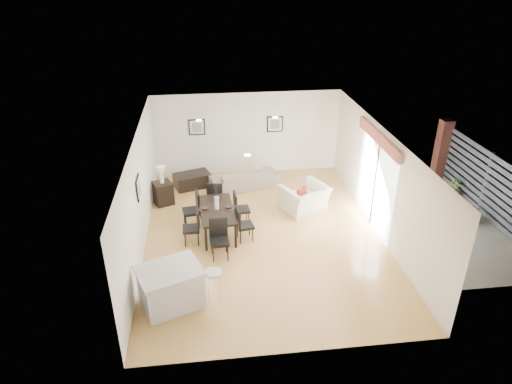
{
  "coord_description": "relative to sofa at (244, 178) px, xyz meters",
  "views": [
    {
      "loc": [
        -1.39,
        -9.93,
        6.36
      ],
      "look_at": [
        -0.15,
        0.4,
        1.06
      ],
      "focal_mm": 32.0,
      "sensor_mm": 36.0,
      "label": 1
    }
  ],
  "objects": [
    {
      "name": "side_table",
      "position": [
        -2.43,
        -0.78,
        0.03
      ],
      "size": [
        0.65,
        0.65,
        0.67
      ],
      "primitive_type": "cube",
      "rotation": [
        0.0,
        0.0,
        0.38
      ],
      "color": "black",
      "rests_on": "ground"
    },
    {
      "name": "dining_chair_foot",
      "position": [
        -0.95,
        -1.54,
        0.24
      ],
      "size": [
        0.47,
        0.47,
        0.97
      ],
      "rotation": [
        0.0,
        0.0,
        3.04
      ],
      "color": "black",
      "rests_on": "ground"
    },
    {
      "name": "sliding_door",
      "position": [
        3.18,
        -2.56,
        1.36
      ],
      "size": [
        0.12,
        2.7,
        2.57
      ],
      "color": "white",
      "rests_on": "wall_right"
    },
    {
      "name": "coffee_table",
      "position": [
        -1.61,
        0.24,
        -0.09
      ],
      "size": [
        1.24,
        0.97,
        0.43
      ],
      "primitive_type": "cube",
      "rotation": [
        0.0,
        0.0,
        0.33
      ],
      "color": "black",
      "rests_on": "ground"
    },
    {
      "name": "wall_left",
      "position": [
        -2.78,
        -2.86,
        1.05
      ],
      "size": [
        0.04,
        8.0,
        2.7
      ],
      "primitive_type": "cube",
      "color": "white",
      "rests_on": "ground"
    },
    {
      "name": "wall_right",
      "position": [
        3.22,
        -2.86,
        1.05
      ],
      "size": [
        0.04,
        8.0,
        2.7
      ],
      "primitive_type": "cube",
      "color": "white",
      "rests_on": "ground"
    },
    {
      "name": "wall_back",
      "position": [
        0.22,
        1.14,
        1.05
      ],
      "size": [
        6.0,
        0.04,
        2.7
      ],
      "primitive_type": "cube",
      "color": "white",
      "rests_on": "ground"
    },
    {
      "name": "armchair",
      "position": [
        1.54,
        -1.68,
        0.08
      ],
      "size": [
        1.5,
        1.43,
        0.76
      ],
      "primitive_type": "imported",
      "rotation": [
        0.0,
        0.0,
        3.59
      ],
      "color": "silver",
      "rests_on": "ground"
    },
    {
      "name": "courtyard_plant_a",
      "position": [
        5.79,
        -2.89,
        0.01
      ],
      "size": [
        0.7,
        0.65,
        0.64
      ],
      "primitive_type": "imported",
      "rotation": [
        0.0,
        0.0,
        -0.3
      ],
      "color": "#3C5825",
      "rests_on": "ground"
    },
    {
      "name": "ground",
      "position": [
        0.22,
        -2.86,
        -0.3
      ],
      "size": [
        8.0,
        8.0,
        0.0
      ],
      "primitive_type": "plane",
      "color": "#D8AD58",
      "rests_on": "ground"
    },
    {
      "name": "vase",
      "position": [
        -0.94,
        -2.58,
        0.69
      ],
      "size": [
        0.93,
        1.43,
        0.72
      ],
      "color": "white",
      "rests_on": "dining_table"
    },
    {
      "name": "dining_chair_head",
      "position": [
        -0.95,
        -3.61,
        0.24
      ],
      "size": [
        0.46,
        0.46,
        0.98
      ],
      "rotation": [
        0.0,
        0.0,
        0.05
      ],
      "color": "black",
      "rests_on": "ground"
    },
    {
      "name": "wall_front",
      "position": [
        0.22,
        -6.86,
        1.05
      ],
      "size": [
        6.0,
        0.04,
        2.7
      ],
      "primitive_type": "cube",
      "color": "white",
      "rests_on": "ground"
    },
    {
      "name": "ceiling",
      "position": [
        0.22,
        -2.86,
        2.4
      ],
      "size": [
        6.0,
        8.0,
        0.02
      ],
      "primitive_type": "cube",
      "color": "white",
      "rests_on": "wall_back"
    },
    {
      "name": "dining_chair_efar",
      "position": [
        -0.35,
        -2.16,
        0.2
      ],
      "size": [
        0.44,
        0.44,
        0.9
      ],
      "rotation": [
        0.0,
        0.0,
        1.65
      ],
      "color": "black",
      "rests_on": "ground"
    },
    {
      "name": "dining_chair_enear",
      "position": [
        -0.35,
        -3.01,
        0.2
      ],
      "size": [
        0.47,
        0.47,
        0.91
      ],
      "rotation": [
        0.0,
        0.0,
        1.74
      ],
      "color": "black",
      "rests_on": "ground"
    },
    {
      "name": "dining_table",
      "position": [
        -0.94,
        -2.58,
        0.32
      ],
      "size": [
        0.94,
        1.73,
        0.7
      ],
      "rotation": [
        0.0,
        0.0,
        0.06
      ],
      "color": "black",
      "rests_on": "ground"
    },
    {
      "name": "framed_print_left_wall",
      "position": [
        -2.75,
        -3.06,
        1.35
      ],
      "size": [
        0.04,
        0.52,
        0.52
      ],
      "rotation": [
        0.0,
        0.0,
        1.57
      ],
      "color": "black",
      "rests_on": "wall_left"
    },
    {
      "name": "framed_print_back_right",
      "position": [
        1.12,
        1.11,
        1.35
      ],
      "size": [
        0.52,
        0.04,
        0.52
      ],
      "color": "black",
      "rests_on": "wall_back"
    },
    {
      "name": "table_lamp",
      "position": [
        -2.43,
        -0.78,
        0.69
      ],
      "size": [
        0.26,
        0.26,
        0.51
      ],
      "color": "white",
      "rests_on": "side_table"
    },
    {
      "name": "cushion",
      "position": [
        1.44,
        -1.79,
        0.29
      ],
      "size": [
        0.31,
        0.26,
        0.32
      ],
      "primitive_type": "cube",
      "rotation": [
        0.0,
        0.0,
        3.76
      ],
      "color": "maroon",
      "rests_on": "armchair"
    },
    {
      "name": "courtyard",
      "position": [
        6.39,
        -1.99,
        0.62
      ],
      "size": [
        6.0,
        6.0,
        2.0
      ],
      "color": "gray",
      "rests_on": "ground"
    },
    {
      "name": "courtyard_plant_b",
      "position": [
        6.12,
        -1.52,
        0.01
      ],
      "size": [
        0.44,
        0.44,
        0.63
      ],
      "primitive_type": "imported",
      "rotation": [
        0.0,
        0.0,
        -0.28
      ],
      "color": "#3C5825",
      "rests_on": "ground"
    },
    {
      "name": "dining_chair_wfar",
      "position": [
        -1.53,
        -2.14,
        0.24
      ],
      "size": [
        0.5,
        0.5,
        0.98
      ],
      "rotation": [
        0.0,
        0.0,
        -1.42
      ],
      "color": "black",
      "rests_on": "ground"
    },
    {
      "name": "kitchen_island",
      "position": [
        -2.01,
        -5.26,
        0.14
      ],
      "size": [
        1.52,
        1.36,
        0.88
      ],
      "rotation": [
        0.0,
        0.0,
        0.37
      ],
      "color": "silver",
      "rests_on": "ground"
    },
    {
      "name": "framed_print_back_left",
      "position": [
        -1.38,
        1.11,
        1.35
      ],
      "size": [
        0.52,
        0.04,
        0.52
      ],
      "color": "black",
      "rests_on": "wall_back"
    },
    {
      "name": "bar_stool",
      "position": [
        -1.14,
        -5.26,
        0.34
      ],
      "size": [
        0.34,
        0.34,
        0.75
      ],
      "color": "silver",
      "rests_on": "ground"
    },
    {
      "name": "dining_chair_wnear",
      "position": [
        -1.54,
        -2.99,
        0.21
      ],
      "size": [
        0.43,
        0.43,
        0.92
      ],
      "rotation": [
        0.0,
        0.0,
        -1.54
      ],
      "color": "black",
      "rests_on": "ground"
    },
    {
      "name": "sofa",
      "position": [
        0.0,
        0.0,
        0.0
      ],
      "size": [
        2.23,
        1.32,
        0.61
      ],
      "primitive_type": "imported",
      "rotation": [
        0.0,
        0.0,
        3.4
      ],
      "color": "gray",
      "rests_on": "ground"
    }
  ]
}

